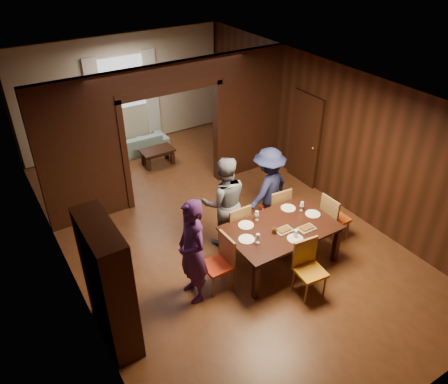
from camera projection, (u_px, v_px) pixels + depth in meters
floor at (213, 227)px, 8.72m from camera, size 9.00×9.00×0.00m
ceiling at (210, 86)px, 7.16m from camera, size 5.50×9.00×0.02m
room_walls at (166, 125)px, 9.26m from camera, size 5.52×9.01×2.90m
person_purple at (192, 252)px, 6.69m from camera, size 0.45×0.67×1.82m
person_grey at (224, 202)px, 7.88m from camera, size 1.04×0.93×1.79m
person_navy at (268, 189)px, 8.36m from camera, size 1.23×0.94×1.69m
sofa at (135, 144)px, 11.31m from camera, size 1.72×0.68×0.50m
serving_bowl at (282, 219)px, 7.60m from camera, size 0.30×0.30×0.07m
dining_table at (279, 244)px, 7.68m from camera, size 1.90×1.18×0.76m
coffee_table at (158, 157)px, 10.84m from camera, size 0.80×0.50×0.40m
chair_left at (217, 264)px, 7.09m from camera, size 0.45×0.45×0.97m
chair_right at (336, 217)px, 8.19m from camera, size 0.45×0.45×0.97m
chair_far_l at (234, 225)px, 7.97m from camera, size 0.44×0.44×0.97m
chair_far_r at (275, 208)px, 8.45m from camera, size 0.47×0.47×0.97m
chair_near at (311, 270)px, 6.97m from camera, size 0.48×0.48×0.97m
hutch at (108, 284)px, 5.98m from camera, size 0.40×1.20×2.00m
door_right at (305, 140)px, 9.72m from camera, size 0.06×0.90×2.10m
window_far at (122, 83)px, 10.99m from camera, size 1.20×0.03×1.30m
curtain_left at (96, 106)px, 10.87m from camera, size 0.35×0.06×2.40m
curtain_right at (152, 95)px, 11.53m from camera, size 0.35×0.06×2.40m
plate_left at (247, 239)px, 7.19m from camera, size 0.27×0.27×0.01m
plate_far_l at (246, 225)px, 7.51m from camera, size 0.27×0.27×0.01m
plate_far_r at (288, 208)px, 7.95m from camera, size 0.27×0.27×0.01m
plate_right at (313, 214)px, 7.79m from camera, size 0.27×0.27×0.01m
plate_near at (295, 239)px, 7.20m from camera, size 0.27×0.27×0.01m
platter_a at (284, 230)px, 7.38m from camera, size 0.30×0.20×0.04m
platter_b at (307, 228)px, 7.42m from camera, size 0.30×0.20×0.04m
wineglass_left at (258, 239)px, 7.07m from camera, size 0.08×0.08×0.18m
wineglass_far at (257, 216)px, 7.61m from camera, size 0.08×0.08×0.18m
wineglass_right at (302, 206)px, 7.85m from camera, size 0.08×0.08×0.18m
tumbler at (296, 233)px, 7.21m from camera, size 0.07×0.07×0.14m
condiment_jar at (275, 230)px, 7.31m from camera, size 0.08×0.08×0.11m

